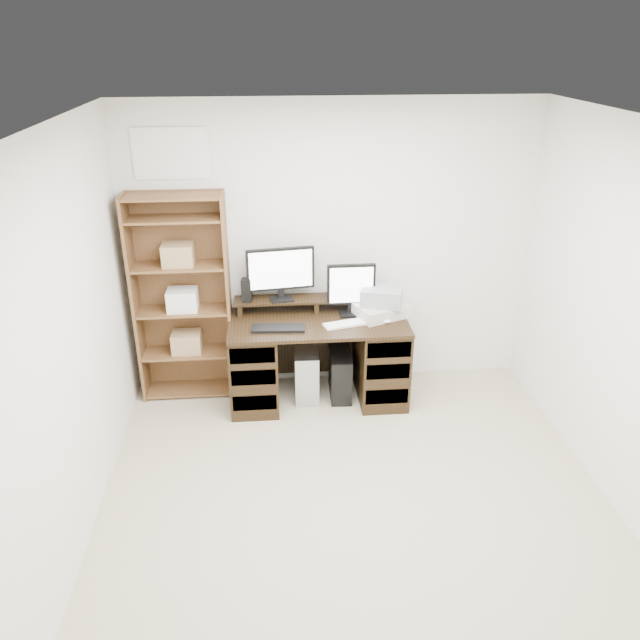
{
  "coord_description": "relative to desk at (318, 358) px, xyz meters",
  "views": [
    {
      "loc": [
        -0.54,
        -3.08,
        2.96
      ],
      "look_at": [
        -0.14,
        1.43,
        0.85
      ],
      "focal_mm": 35.0,
      "sensor_mm": 36.0,
      "label": 1
    }
  ],
  "objects": [
    {
      "name": "tower_silver",
      "position": [
        -0.1,
        0.06,
        -0.16
      ],
      "size": [
        0.21,
        0.46,
        0.46
      ],
      "primitive_type": "cube",
      "rotation": [
        0.0,
        0.0,
        -0.02
      ],
      "color": "#ACAFB3",
      "rests_on": "ground"
    },
    {
      "name": "bookshelf",
      "position": [
        -1.13,
        0.21,
        0.53
      ],
      "size": [
        0.8,
        0.3,
        1.8
      ],
      "color": "brown",
      "rests_on": "ground"
    },
    {
      "name": "monitor_small",
      "position": [
        0.29,
        0.11,
        0.6
      ],
      "size": [
        0.41,
        0.15,
        0.45
      ],
      "rotation": [
        0.0,
        0.0,
        0.01
      ],
      "color": "black",
      "rests_on": "desk"
    },
    {
      "name": "keyboard_black",
      "position": [
        -0.34,
        -0.15,
        0.37
      ],
      "size": [
        0.44,
        0.17,
        0.02
      ],
      "primitive_type": "cube",
      "rotation": [
        0.0,
        0.0,
        -0.06
      ],
      "color": "black",
      "rests_on": "desk"
    },
    {
      "name": "basket",
      "position": [
        0.54,
        0.05,
        0.54
      ],
      "size": [
        0.39,
        0.33,
        0.15
      ],
      "primitive_type": "cube",
      "rotation": [
        0.0,
        0.0,
        -0.29
      ],
      "color": "gray",
      "rests_on": "printer"
    },
    {
      "name": "riser_shelf",
      "position": [
        0.0,
        0.21,
        0.45
      ],
      "size": [
        1.4,
        0.22,
        0.12
      ],
      "color": "black",
      "rests_on": "desk"
    },
    {
      "name": "room",
      "position": [
        0.14,
        -1.64,
        0.86
      ],
      "size": [
        3.54,
        4.04,
        2.54
      ],
      "color": "#BBAE8F",
      "rests_on": "ground"
    },
    {
      "name": "desk",
      "position": [
        0.0,
        0.0,
        0.0
      ],
      "size": [
        1.5,
        0.7,
        0.75
      ],
      "color": "black",
      "rests_on": "ground"
    },
    {
      "name": "speaker",
      "position": [
        -0.59,
        0.18,
        0.58
      ],
      "size": [
        0.09,
        0.09,
        0.2
      ],
      "primitive_type": "cube",
      "rotation": [
        0.0,
        0.0,
        -0.18
      ],
      "color": "black",
      "rests_on": "riser_shelf"
    },
    {
      "name": "tower_black",
      "position": [
        0.2,
        0.02,
        -0.18
      ],
      "size": [
        0.19,
        0.42,
        0.42
      ],
      "rotation": [
        0.0,
        0.0,
        -0.04
      ],
      "color": "black",
      "rests_on": "ground"
    },
    {
      "name": "printer",
      "position": [
        0.54,
        0.05,
        0.41
      ],
      "size": [
        0.51,
        0.45,
        0.11
      ],
      "primitive_type": "cube",
      "rotation": [
        0.0,
        0.0,
        0.39
      ],
      "color": "beige",
      "rests_on": "desk"
    },
    {
      "name": "keyboard_white",
      "position": [
        0.24,
        -0.11,
        0.37
      ],
      "size": [
        0.41,
        0.22,
        0.02
      ],
      "primitive_type": "cube",
      "rotation": [
        0.0,
        0.0,
        0.26
      ],
      "color": "white",
      "rests_on": "desk"
    },
    {
      "name": "monitor_wide",
      "position": [
        -0.3,
        0.2,
        0.73
      ],
      "size": [
        0.57,
        0.17,
        0.45
      ],
      "rotation": [
        0.0,
        0.0,
        0.13
      ],
      "color": "black",
      "rests_on": "riser_shelf"
    },
    {
      "name": "mouse",
      "position": [
        0.56,
        -0.1,
        0.38
      ],
      "size": [
        0.1,
        0.07,
        0.04
      ],
      "primitive_type": "ellipsoid",
      "rotation": [
        0.0,
        0.0,
        -0.16
      ],
      "color": "white",
      "rests_on": "desk"
    }
  ]
}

